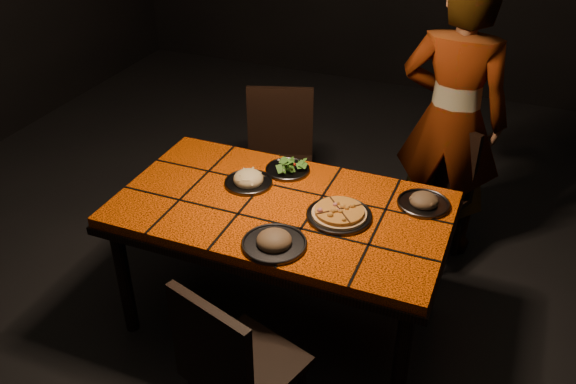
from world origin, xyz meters
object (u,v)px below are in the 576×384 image
at_px(dining_table, 281,218).
at_px(chair_near, 232,364).
at_px(chair_far_right, 436,185).
at_px(plate_pizza, 339,214).
at_px(diner, 452,120).
at_px(chair_far_left, 279,152).
at_px(plate_pasta, 248,180).

xyz_separation_m(dining_table, chair_near, (0.12, -0.80, -0.16)).
height_order(chair_far_right, plate_pizza, chair_far_right).
bearing_deg(diner, chair_far_left, 12.44).
xyz_separation_m(chair_near, chair_far_right, (0.49, 1.72, -0.03)).
bearing_deg(plate_pasta, plate_pizza, -11.72).
height_order(chair_far_left, plate_pizza, chair_far_left).
distance_m(chair_near, diner, 1.94).
relative_size(chair_near, chair_far_left, 0.97).
bearing_deg(dining_table, plate_pasta, 153.49).
height_order(dining_table, diner, diner).
bearing_deg(plate_pasta, chair_near, -69.18).
height_order(dining_table, chair_near, chair_near).
bearing_deg(chair_far_right, chair_far_left, -153.06).
relative_size(chair_near, diner, 0.52).
bearing_deg(diner, plate_pasta, 49.20).
relative_size(chair_far_right, plate_pasta, 3.40).
distance_m(dining_table, diner, 1.23).
xyz_separation_m(dining_table, chair_far_left, (-0.37, 0.86, -0.14)).
relative_size(chair_far_right, plate_pizza, 2.29).
xyz_separation_m(chair_far_left, chair_far_right, (0.99, 0.06, -0.05)).
xyz_separation_m(chair_near, plate_pasta, (-0.35, 0.91, 0.26)).
distance_m(chair_far_left, plate_pasta, 0.79).
bearing_deg(chair_near, diner, -87.88).
bearing_deg(dining_table, plate_pizza, 1.20).
xyz_separation_m(chair_near, diner, (0.52, 1.83, 0.35)).
distance_m(chair_far_right, diner, 0.40).
height_order(chair_near, plate_pizza, chair_near).
bearing_deg(chair_far_left, plate_pasta, -97.42).
bearing_deg(dining_table, chair_far_right, 56.22).
xyz_separation_m(diner, plate_pasta, (-0.86, -0.92, -0.09)).
relative_size(plate_pizza, plate_pasta, 1.48).
bearing_deg(chair_far_left, chair_near, -91.88).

